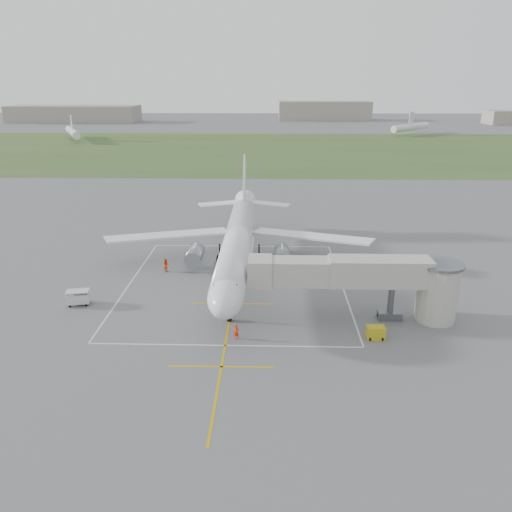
{
  "coord_description": "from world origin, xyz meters",
  "views": [
    {
      "loc": [
        4.39,
        -64.54,
        25.47
      ],
      "look_at": [
        2.69,
        -4.0,
        4.0
      ],
      "focal_mm": 35.0,
      "sensor_mm": 36.0,
      "label": 1
    }
  ],
  "objects_px": {
    "airliner": "(237,242)",
    "ramp_worker_nose": "(236,332)",
    "gpu_unit": "(376,333)",
    "jet_bridge": "(372,280)",
    "baggage_cart": "(78,298)",
    "ramp_worker_wing": "(166,265)"
  },
  "relations": [
    {
      "from": "airliner",
      "to": "ramp_worker_nose",
      "type": "relative_size",
      "value": 29.92
    },
    {
      "from": "airliner",
      "to": "ramp_worker_wing",
      "type": "bearing_deg",
      "value": -178.99
    },
    {
      "from": "airliner",
      "to": "baggage_cart",
      "type": "bearing_deg",
      "value": -147.92
    },
    {
      "from": "gpu_unit",
      "to": "jet_bridge",
      "type": "bearing_deg",
      "value": 86.26
    },
    {
      "from": "airliner",
      "to": "jet_bridge",
      "type": "bearing_deg",
      "value": -42.19
    },
    {
      "from": "baggage_cart",
      "to": "gpu_unit",
      "type": "bearing_deg",
      "value": -23.63
    },
    {
      "from": "airliner",
      "to": "jet_bridge",
      "type": "height_order",
      "value": "airliner"
    },
    {
      "from": "jet_bridge",
      "to": "ramp_worker_nose",
      "type": "relative_size",
      "value": 14.98
    },
    {
      "from": "baggage_cart",
      "to": "ramp_worker_nose",
      "type": "height_order",
      "value": "baggage_cart"
    },
    {
      "from": "ramp_worker_nose",
      "to": "ramp_worker_wing",
      "type": "relative_size",
      "value": 0.85
    },
    {
      "from": "ramp_worker_nose",
      "to": "jet_bridge",
      "type": "bearing_deg",
      "value": 31.38
    },
    {
      "from": "gpu_unit",
      "to": "airliner",
      "type": "bearing_deg",
      "value": 128.3
    },
    {
      "from": "gpu_unit",
      "to": "ramp_worker_wing",
      "type": "relative_size",
      "value": 1.01
    },
    {
      "from": "airliner",
      "to": "baggage_cart",
      "type": "xyz_separation_m",
      "value": [
        -18.37,
        -11.52,
        -3.47
      ]
    },
    {
      "from": "gpu_unit",
      "to": "ramp_worker_wing",
      "type": "xyz_separation_m",
      "value": [
        -25.61,
        18.66,
        0.24
      ]
    },
    {
      "from": "airliner",
      "to": "gpu_unit",
      "type": "xyz_separation_m",
      "value": [
        15.52,
        -18.83,
        -3.72
      ]
    },
    {
      "from": "gpu_unit",
      "to": "baggage_cart",
      "type": "bearing_deg",
      "value": 166.63
    },
    {
      "from": "airliner",
      "to": "baggage_cart",
      "type": "height_order",
      "value": "airliner"
    },
    {
      "from": "baggage_cart",
      "to": "ramp_worker_nose",
      "type": "bearing_deg",
      "value": -33.36
    },
    {
      "from": "gpu_unit",
      "to": "baggage_cart",
      "type": "height_order",
      "value": "baggage_cart"
    },
    {
      "from": "jet_bridge",
      "to": "ramp_worker_wing",
      "type": "height_order",
      "value": "jet_bridge"
    },
    {
      "from": "airliner",
      "to": "gpu_unit",
      "type": "bearing_deg",
      "value": -50.51
    }
  ]
}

